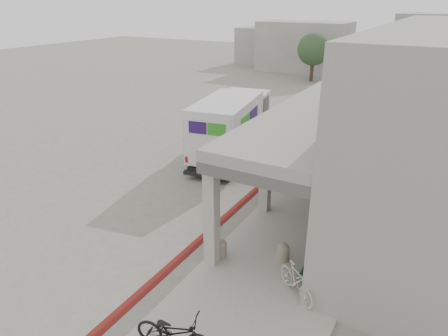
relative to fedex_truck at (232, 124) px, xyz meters
The scene contains 14 objects.
ground 5.96m from the fedex_truck, 69.72° to the right, with size 120.00×120.00×0.00m, color slate.
bike_lane_stripe 4.80m from the fedex_truck, 48.36° to the right, with size 0.35×40.00×0.01m, color #5A1512.
sidewalk 8.19m from the fedex_truck, 41.82° to the right, with size 4.40×28.00×0.12m, color gray.
transit_building 9.00m from the fedex_truck, ahead, with size 7.60×17.00×7.00m.
distant_backdrop 30.57m from the fedex_truck, 91.63° to the left, with size 28.00×10.00×6.50m.
tree_left 22.90m from the fedex_truck, 97.60° to the left, with size 3.20×3.20×4.80m.
tree_mid 25.01m from the fedex_truck, 80.84° to the left, with size 3.20×3.20×4.80m.
fedex_truck is the anchor object (origin of this frame).
bench 10.47m from the fedex_truck, 47.55° to the right, with size 0.55×1.96×0.46m.
bollard_near 9.48m from the fedex_truck, 63.85° to the right, with size 0.41×0.41×0.62m.
bollard_far 9.77m from the fedex_truck, 51.90° to the right, with size 0.40×0.40×0.60m.
utility_cabinet 7.40m from the fedex_truck, 17.62° to the right, with size 0.51×0.67×1.12m, color slate.
bicycle_black 13.25m from the fedex_truck, 67.49° to the right, with size 0.68×1.94×1.02m, color black.
bicycle_cream 11.42m from the fedex_truck, 52.56° to the right, with size 0.46×1.64×0.98m, color #B9B6A3.
Camera 1 is at (7.60, -12.44, 7.80)m, focal length 32.00 mm.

